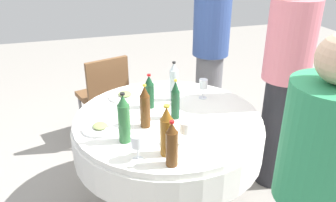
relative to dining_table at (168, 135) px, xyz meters
name	(u,v)px	position (x,y,z in m)	size (l,w,h in m)	color
ground_plane	(168,200)	(0.00, 0.00, -0.59)	(10.00, 10.00, 0.00)	gray
dining_table	(168,135)	(0.00, 0.00, 0.00)	(1.30, 1.30, 0.74)	white
bottle_clear_inner	(174,82)	(0.24, -0.12, 0.29)	(0.06, 0.06, 0.30)	silver
bottle_brown_west	(172,145)	(-0.53, 0.14, 0.28)	(0.06, 0.06, 0.27)	#593314
bottle_amber_mid	(167,132)	(-0.43, 0.13, 0.29)	(0.07, 0.07, 0.31)	#8C5619
bottle_dark_green_near	(149,92)	(0.17, 0.09, 0.27)	(0.07, 0.07, 0.25)	#194728
bottle_dark_green_south	(175,100)	(-0.03, -0.04, 0.28)	(0.06, 0.06, 0.28)	#194728
bottle_green_front	(124,119)	(-0.23, 0.33, 0.30)	(0.07, 0.07, 0.32)	#2D6B38
bottle_brown_rear	(145,107)	(-0.09, 0.18, 0.29)	(0.06, 0.06, 0.29)	#593314
wine_glass_near	(203,85)	(0.21, -0.34, 0.26)	(0.06, 0.06, 0.15)	white
wine_glass_south	(137,142)	(-0.43, 0.30, 0.26)	(0.07, 0.07, 0.15)	white
wine_glass_front	(186,128)	(-0.36, 0.00, 0.26)	(0.07, 0.07, 0.15)	white
plate_outer	(100,128)	(-0.04, 0.46, 0.16)	(0.23, 0.23, 0.04)	white
plate_right	(125,96)	(0.39, 0.23, 0.16)	(0.25, 0.25, 0.04)	white
knife_west	(157,137)	(-0.25, 0.14, 0.15)	(0.18, 0.02, 0.01)	silver
person_inner	(210,55)	(0.91, -0.69, 0.24)	(0.34, 0.34, 1.59)	slate
person_west	(311,196)	(-1.01, -0.36, 0.21)	(0.34, 0.34, 1.54)	slate
person_mid	(284,82)	(0.01, -0.90, 0.29)	(0.34, 0.34, 1.68)	#26262B
chair_front	(105,92)	(1.03, 0.32, -0.07)	(0.50, 0.50, 0.87)	brown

